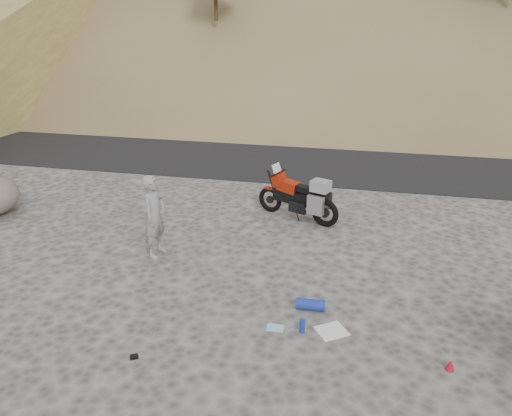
% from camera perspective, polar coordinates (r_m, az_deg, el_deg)
% --- Properties ---
extents(ground, '(140.00, 140.00, 0.00)m').
position_cam_1_polar(ground, '(9.83, -4.33, -7.77)').
color(ground, '#403E3B').
rests_on(ground, ground).
extents(road, '(120.00, 7.00, 0.05)m').
position_cam_1_polar(road, '(18.00, 3.68, 6.45)').
color(road, black).
rests_on(road, ground).
extents(motorcycle, '(2.11, 1.12, 1.32)m').
position_cam_1_polar(motorcycle, '(12.10, 5.16, 1.15)').
color(motorcycle, black).
rests_on(motorcycle, ground).
extents(man, '(0.50, 0.69, 1.76)m').
position_cam_1_polar(man, '(10.81, -11.16, -5.20)').
color(man, gray).
rests_on(man, ground).
extents(gear_white_cloth, '(0.61, 0.60, 0.02)m').
position_cam_1_polar(gear_white_cloth, '(8.41, 8.63, -13.73)').
color(gear_white_cloth, white).
rests_on(gear_white_cloth, ground).
extents(gear_blue_mat, '(0.50, 0.22, 0.20)m').
position_cam_1_polar(gear_blue_mat, '(8.83, 6.24, -10.92)').
color(gear_blue_mat, navy).
rests_on(gear_blue_mat, ground).
extents(gear_bottle, '(0.09, 0.09, 0.24)m').
position_cam_1_polar(gear_bottle, '(8.26, 5.31, -13.29)').
color(gear_bottle, navy).
rests_on(gear_bottle, ground).
extents(gear_funnel, '(0.17, 0.17, 0.17)m').
position_cam_1_polar(gear_funnel, '(8.05, 21.31, -16.38)').
color(gear_funnel, '#B70C1E').
rests_on(gear_funnel, ground).
extents(gear_glove_b, '(0.15, 0.14, 0.04)m').
position_cam_1_polar(gear_glove_b, '(8.00, -13.77, -16.19)').
color(gear_glove_b, black).
rests_on(gear_glove_b, ground).
extents(gear_blue_cloth, '(0.29, 0.21, 0.01)m').
position_cam_1_polar(gear_blue_cloth, '(8.40, 2.20, -13.52)').
color(gear_blue_cloth, '#8EBADB').
rests_on(gear_blue_cloth, ground).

